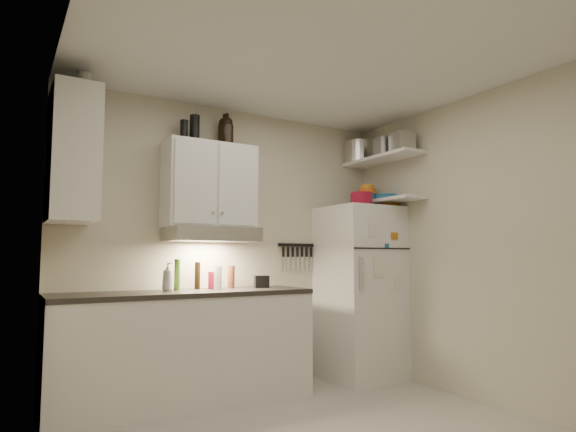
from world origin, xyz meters
TOP-DOWN VIEW (x-y plane):
  - ceiling at (0.00, 0.00)m, footprint 3.20×3.00m
  - back_wall at (0.00, 1.51)m, footprint 3.20×0.02m
  - left_wall at (-1.61, 0.00)m, footprint 0.02×3.00m
  - right_wall at (1.61, 0.00)m, footprint 0.02×3.00m
  - base_cabinet at (-0.55, 1.20)m, footprint 2.10×0.60m
  - countertop at (-0.55, 1.20)m, footprint 2.10×0.62m
  - upper_cabinet at (-0.30, 1.33)m, footprint 0.80×0.33m
  - side_cabinet at (-1.44, 1.20)m, footprint 0.33×0.55m
  - range_hood at (-0.30, 1.27)m, footprint 0.76×0.46m
  - fridge at (1.25, 1.16)m, footprint 0.70×0.68m
  - shelf_hi at (1.45, 1.02)m, footprint 0.30×0.95m
  - shelf_lo at (1.45, 1.02)m, footprint 0.30×0.95m
  - knife_strip at (0.70, 1.49)m, footprint 0.42×0.02m
  - dutch_oven at (1.14, 0.99)m, footprint 0.28×0.28m
  - book_stack at (1.53, 1.06)m, footprint 0.20×0.25m
  - spice_jar at (1.28, 1.03)m, footprint 0.06×0.06m
  - stock_pot at (1.43, 1.37)m, footprint 0.41×0.41m
  - tin_a at (1.41, 0.94)m, footprint 0.21×0.19m
  - tin_b at (1.44, 0.73)m, footprint 0.21×0.21m
  - bowl_teal at (1.44, 1.27)m, footprint 0.22×0.22m
  - bowl_orange at (1.43, 1.25)m, footprint 0.18×0.18m
  - bowl_yellow at (1.43, 1.25)m, footprint 0.14×0.14m
  - plates at (1.49, 1.00)m, footprint 0.27×0.27m
  - growler_a at (-0.14, 1.40)m, footprint 0.15×0.15m
  - growler_b at (-0.13, 1.37)m, footprint 0.12×0.12m
  - thermos_a at (-0.44, 1.37)m, footprint 0.09×0.09m
  - thermos_b at (-0.54, 1.36)m, footprint 0.08×0.08m
  - side_jar at (-1.37, 1.21)m, footprint 0.14×0.14m
  - soap_bottle at (-0.69, 1.22)m, footprint 0.13×0.13m
  - pepper_mill at (-0.09, 1.32)m, footprint 0.08×0.08m
  - oil_bottle at (-0.60, 1.28)m, footprint 0.06×0.06m
  - vinegar_bottle at (-0.39, 1.36)m, footprint 0.06×0.06m
  - clear_bottle at (-0.25, 1.23)m, footprint 0.08×0.08m
  - red_jar at (-0.27, 1.32)m, footprint 0.09×0.09m
  - caddy at (0.18, 1.25)m, footprint 0.15×0.12m

SIDE VIEW (x-z plane):
  - base_cabinet at x=-0.55m, z-range 0.00..0.88m
  - fridge at x=1.25m, z-range 0.00..1.70m
  - countertop at x=-0.55m, z-range 0.88..0.92m
  - caddy at x=0.18m, z-range 0.92..1.03m
  - red_jar at x=-0.27m, z-range 0.92..1.07m
  - clear_bottle at x=-0.25m, z-range 0.92..1.12m
  - pepper_mill at x=-0.09m, z-range 0.92..1.12m
  - vinegar_bottle at x=-0.39m, z-range 0.92..1.15m
  - soap_bottle at x=-0.69m, z-range 0.92..1.18m
  - oil_bottle at x=-0.60m, z-range 0.92..1.18m
  - back_wall at x=0.00m, z-range 0.00..2.60m
  - left_wall at x=-1.61m, z-range 0.00..2.60m
  - right_wall at x=1.61m, z-range 0.00..2.60m
  - knife_strip at x=0.70m, z-range 1.31..1.33m
  - range_hood at x=-0.30m, z-range 1.33..1.45m
  - book_stack at x=1.53m, z-range 1.70..1.78m
  - spice_jar at x=1.28m, z-range 1.70..1.79m
  - shelf_lo at x=1.45m, z-range 1.75..1.77m
  - dutch_oven at x=1.14m, z-range 1.70..1.83m
  - plates at x=1.49m, z-range 1.77..1.83m
  - bowl_teal at x=1.44m, z-range 1.77..1.86m
  - upper_cabinet at x=-0.30m, z-range 1.45..2.20m
  - bowl_orange at x=1.43m, z-range 1.86..1.92m
  - bowl_yellow at x=1.43m, z-range 1.92..1.96m
  - side_cabinet at x=-1.44m, z-range 1.45..2.45m
  - shelf_hi at x=1.45m, z-range 2.19..2.22m
  - thermos_b at x=-0.54m, z-range 2.20..2.39m
  - tin_a at x=1.41m, z-range 2.21..2.39m
  - tin_b at x=1.44m, z-range 2.21..2.40m
  - thermos_a at x=-0.44m, z-range 2.20..2.45m
  - stock_pot at x=1.43m, z-range 2.21..2.44m
  - growler_b at x=-0.13m, z-range 2.20..2.49m
  - growler_a at x=-0.14m, z-range 2.20..2.49m
  - side_jar at x=-1.37m, z-range 2.45..2.60m
  - ceiling at x=0.00m, z-range 2.60..2.62m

